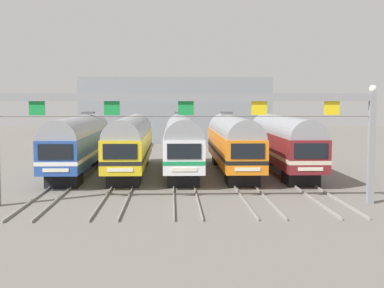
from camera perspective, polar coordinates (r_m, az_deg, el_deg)
name	(u,v)px	position (r m, az deg, el deg)	size (l,w,h in m)	color
ground_plane	(182,173)	(44.66, -1.10, -3.14)	(160.00, 160.00, 0.00)	slate
track_bed	(179,153)	(61.54, -1.40, -0.92)	(18.51, 70.00, 0.15)	gray
commuter_train_blue	(79,142)	(45.03, -11.99, 0.26)	(2.88, 18.06, 5.05)	#284C9E
commuter_train_yellow	(131,141)	(44.50, -6.59, 0.28)	(2.88, 18.06, 4.77)	gold
commuter_train_white	(182,141)	(44.38, -1.11, 0.30)	(2.88, 18.06, 5.05)	white
commuter_train_orange	(233,141)	(44.66, 4.35, 0.31)	(2.88, 18.06, 5.05)	orange
commuter_train_maroon	(283,141)	(45.33, 9.70, 0.32)	(2.88, 18.06, 4.77)	maroon
catenary_gantry	(186,115)	(30.76, -0.65, 3.17)	(22.24, 0.44, 6.97)	gray
maintenance_building	(176,110)	(79.57, -1.77, 3.65)	(27.27, 10.00, 9.33)	gray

